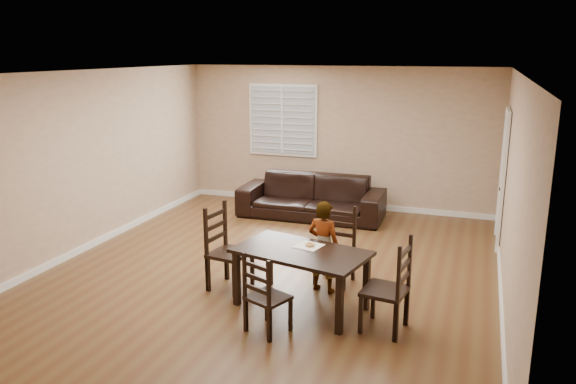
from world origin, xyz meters
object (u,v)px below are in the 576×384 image
Objects in this scene: chair_near at (338,246)px; chair_far at (261,299)px; donut at (310,244)px; sofa at (311,197)px; child at (324,247)px; chair_right at (396,291)px; chair_left at (221,250)px; dining_table at (301,257)px.

chair_far is at bearing -97.26° from chair_near.
chair_near is 0.86m from donut.
chair_far is 0.35× the size of sofa.
chair_near reaches higher than chair_far.
child is at bearing -71.36° from sofa.
donut is at bearing -102.67° from chair_right.
chair_far is 1.03m from donut.
chair_left is 9.61× the size of donut.
chair_left is at bearing -94.24° from chair_right.
chair_near is at bearing -133.88° from chair_right.
chair_near is 2.92m from sofa.
chair_far reaches higher than donut.
chair_near is 8.95× the size of donut.
chair_right is 0.89× the size of child.
chair_left reaches higher than sofa.
sofa is (-0.78, 4.41, -0.03)m from chair_far.
chair_far is (-0.20, -0.78, -0.21)m from dining_table.
chair_left is 1.03× the size of chair_right.
dining_table is 1.42× the size of child.
dining_table is 0.64× the size of sofa.
chair_near reaches higher than dining_table.
sofa is at bearing -57.41° from chair_far.
dining_table is at bearing -93.90° from chair_left.
child is (0.12, 0.54, -0.03)m from dining_table.
donut is (1.21, -0.09, 0.25)m from chair_left.
dining_table is at bearing -81.50° from chair_far.
chair_left is 2.36m from chair_right.
chair_left is at bearing 175.85° from donut.
donut is (-0.15, -0.80, 0.28)m from chair_near.
chair_right reaches higher than dining_table.
chair_near is (0.20, 0.96, -0.16)m from dining_table.
chair_right is 0.41× the size of sofa.
chair_left is (-1.36, -0.71, 0.03)m from chair_near.
chair_right is at bearing -46.27° from chair_near.
chair_near is 0.39× the size of sofa.
chair_left is at bearing -93.94° from sofa.
chair_right is 1.20m from donut.
chair_right is (1.35, 0.53, 0.07)m from chair_far.
chair_near is at bearing 79.68° from donut.
chair_right is at bearing -135.87° from chair_far.
sofa is (0.18, 3.38, -0.11)m from chair_left.
donut is at bearing -82.38° from chair_far.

